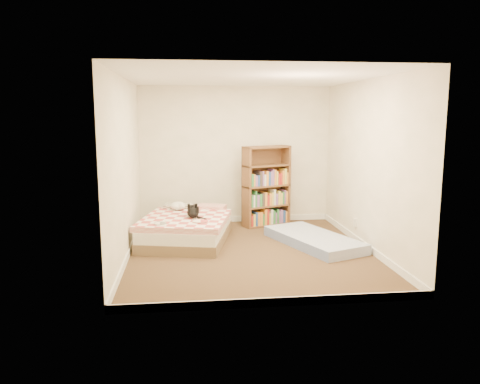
{
  "coord_description": "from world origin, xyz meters",
  "views": [
    {
      "loc": [
        -0.9,
        -6.57,
        1.99
      ],
      "look_at": [
        -0.12,
        0.3,
        0.84
      ],
      "focal_mm": 35.0,
      "sensor_mm": 36.0,
      "label": 1
    }
  ],
  "objects": [
    {
      "name": "black_cat",
      "position": [
        -0.82,
        0.63,
        0.49
      ],
      "size": [
        0.24,
        0.69,
        0.16
      ],
      "rotation": [
        0.0,
        0.0,
        0.05
      ],
      "color": "black",
      "rests_on": "bed"
    },
    {
      "name": "white_dog",
      "position": [
        -1.05,
        1.16,
        0.48
      ],
      "size": [
        0.3,
        0.32,
        0.13
      ],
      "rotation": [
        0.0,
        0.0,
        -0.2
      ],
      "color": "white",
      "rests_on": "bed"
    },
    {
      "name": "bookshelf",
      "position": [
        0.52,
        1.66,
        0.54
      ],
      "size": [
        0.97,
        0.6,
        1.44
      ],
      "rotation": [
        0.0,
        0.0,
        0.38
      ],
      "color": "brown",
      "rests_on": "room"
    },
    {
      "name": "floor_mattress",
      "position": [
        1.03,
        0.28,
        0.08
      ],
      "size": [
        1.34,
        1.87,
        0.15
      ],
      "primitive_type": "cube",
      "rotation": [
        0.0,
        0.0,
        0.37
      ],
      "color": "#6B7CB3",
      "rests_on": "room"
    },
    {
      "name": "bed",
      "position": [
        -0.92,
        0.73,
        0.21
      ],
      "size": [
        1.56,
        1.96,
        0.46
      ],
      "rotation": [
        0.0,
        0.0,
        -0.22
      ],
      "color": "brown",
      "rests_on": "room"
    },
    {
      "name": "room",
      "position": [
        0.0,
        0.0,
        1.2
      ],
      "size": [
        3.51,
        4.01,
        2.51
      ],
      "color": "#45341D",
      "rests_on": "ground"
    }
  ]
}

